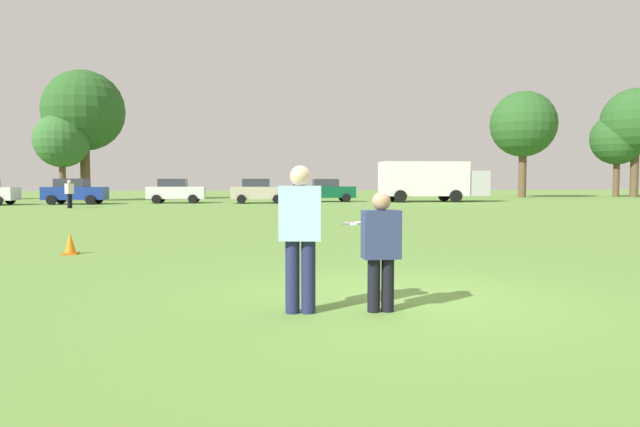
{
  "coord_description": "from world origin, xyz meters",
  "views": [
    {
      "loc": [
        -2.47,
        -7.16,
        1.57
      ],
      "look_at": [
        -0.8,
        1.68,
        1.07
      ],
      "focal_mm": 31.43,
      "sensor_mm": 36.0,
      "label": 1
    }
  ],
  "objects_px": {
    "parked_car_mid_left": "(75,191)",
    "box_truck": "(431,180)",
    "parked_car_mid_right": "(259,191)",
    "player_thrower": "(300,230)",
    "parked_car_near_right": "(328,190)",
    "frisbee": "(352,223)",
    "player_defender": "(381,245)",
    "traffic_cone": "(70,244)",
    "bystander_far_jogger": "(295,191)",
    "parked_car_center": "(176,191)",
    "bystander_sideline_watcher": "(69,192)"
  },
  "relations": [
    {
      "from": "frisbee",
      "to": "parked_car_mid_left",
      "type": "xyz_separation_m",
      "value": [
        -11.47,
        35.59,
        -0.13
      ]
    },
    {
      "from": "player_defender",
      "to": "traffic_cone",
      "type": "relative_size",
      "value": 3.03
    },
    {
      "from": "parked_car_center",
      "to": "box_truck",
      "type": "relative_size",
      "value": 0.5
    },
    {
      "from": "parked_car_center",
      "to": "frisbee",
      "type": "bearing_deg",
      "value": -82.9
    },
    {
      "from": "parked_car_center",
      "to": "box_truck",
      "type": "distance_m",
      "value": 19.89
    },
    {
      "from": "parked_car_mid_left",
      "to": "parked_car_mid_right",
      "type": "distance_m",
      "value": 13.03
    },
    {
      "from": "traffic_cone",
      "to": "bystander_far_jogger",
      "type": "bearing_deg",
      "value": 71.76
    },
    {
      "from": "parked_car_near_right",
      "to": "parked_car_mid_left",
      "type": "bearing_deg",
      "value": -175.26
    },
    {
      "from": "parked_car_mid_left",
      "to": "bystander_far_jogger",
      "type": "distance_m",
      "value": 15.68
    },
    {
      "from": "bystander_far_jogger",
      "to": "parked_car_mid_left",
      "type": "bearing_deg",
      "value": 169.13
    },
    {
      "from": "parked_car_mid_left",
      "to": "box_truck",
      "type": "distance_m",
      "value": 26.8
    },
    {
      "from": "parked_car_mid_left",
      "to": "parked_car_near_right",
      "type": "xyz_separation_m",
      "value": [
        18.71,
        1.55,
        0.0
      ]
    },
    {
      "from": "box_truck",
      "to": "bystander_far_jogger",
      "type": "distance_m",
      "value": 11.77
    },
    {
      "from": "frisbee",
      "to": "parked_car_mid_right",
      "type": "distance_m",
      "value": 35.11
    },
    {
      "from": "frisbee",
      "to": "parked_car_near_right",
      "type": "distance_m",
      "value": 37.84
    },
    {
      "from": "parked_car_mid_right",
      "to": "bystander_far_jogger",
      "type": "xyz_separation_m",
      "value": [
        2.37,
        -2.44,
        0.02
      ]
    },
    {
      "from": "player_thrower",
      "to": "parked_car_mid_left",
      "type": "bearing_deg",
      "value": 106.78
    },
    {
      "from": "player_thrower",
      "to": "parked_car_mid_left",
      "type": "height_order",
      "value": "parked_car_mid_left"
    },
    {
      "from": "player_thrower",
      "to": "parked_car_near_right",
      "type": "distance_m",
      "value": 38.16
    },
    {
      "from": "frisbee",
      "to": "bystander_sideline_watcher",
      "type": "relative_size",
      "value": 0.16
    },
    {
      "from": "player_thrower",
      "to": "frisbee",
      "type": "distance_m",
      "value": 0.71
    },
    {
      "from": "box_truck",
      "to": "bystander_far_jogger",
      "type": "relative_size",
      "value": 5.18
    },
    {
      "from": "traffic_cone",
      "to": "bystander_sideline_watcher",
      "type": "height_order",
      "value": "bystander_sideline_watcher"
    },
    {
      "from": "player_thrower",
      "to": "bystander_sideline_watcher",
      "type": "relative_size",
      "value": 1.04
    },
    {
      "from": "parked_car_center",
      "to": "bystander_far_jogger",
      "type": "distance_m",
      "value": 9.29
    },
    {
      "from": "parked_car_center",
      "to": "parked_car_near_right",
      "type": "bearing_deg",
      "value": 3.32
    },
    {
      "from": "frisbee",
      "to": "parked_car_mid_right",
      "type": "xyz_separation_m",
      "value": [
        1.55,
        35.07,
        -0.13
      ]
    },
    {
      "from": "frisbee",
      "to": "bystander_far_jogger",
      "type": "height_order",
      "value": "bystander_far_jogger"
    },
    {
      "from": "player_thrower",
      "to": "parked_car_mid_right",
      "type": "bearing_deg",
      "value": 86.38
    },
    {
      "from": "parked_car_mid_right",
      "to": "box_truck",
      "type": "bearing_deg",
      "value": 1.8
    },
    {
      "from": "parked_car_mid_left",
      "to": "parked_car_mid_right",
      "type": "bearing_deg",
      "value": -2.29
    },
    {
      "from": "player_thrower",
      "to": "traffic_cone",
      "type": "relative_size",
      "value": 3.69
    },
    {
      "from": "player_defender",
      "to": "parked_car_mid_left",
      "type": "relative_size",
      "value": 0.34
    },
    {
      "from": "parked_car_center",
      "to": "parked_car_mid_right",
      "type": "height_order",
      "value": "same"
    },
    {
      "from": "parked_car_center",
      "to": "parked_car_mid_right",
      "type": "xyz_separation_m",
      "value": [
        6.09,
        -1.39,
        0.0
      ]
    },
    {
      "from": "parked_car_center",
      "to": "parked_car_mid_right",
      "type": "bearing_deg",
      "value": -12.82
    },
    {
      "from": "traffic_cone",
      "to": "box_truck",
      "type": "bearing_deg",
      "value": 55.56
    },
    {
      "from": "parked_car_near_right",
      "to": "player_defender",
      "type": "bearing_deg",
      "value": -100.52
    },
    {
      "from": "player_defender",
      "to": "parked_car_mid_left",
      "type": "distance_m",
      "value": 37.77
    },
    {
      "from": "player_defender",
      "to": "traffic_cone",
      "type": "distance_m",
      "value": 8.26
    },
    {
      "from": "player_thrower",
      "to": "player_defender",
      "type": "xyz_separation_m",
      "value": [
        0.97,
        -0.11,
        -0.19
      ]
    },
    {
      "from": "player_defender",
      "to": "bystander_far_jogger",
      "type": "height_order",
      "value": "bystander_far_jogger"
    },
    {
      "from": "parked_car_center",
      "to": "parked_car_mid_left",
      "type": "bearing_deg",
      "value": -172.88
    },
    {
      "from": "player_thrower",
      "to": "parked_car_mid_left",
      "type": "distance_m",
      "value": 37.37
    },
    {
      "from": "parked_car_mid_right",
      "to": "traffic_cone",
      "type": "bearing_deg",
      "value": -102.39
    },
    {
      "from": "frisbee",
      "to": "traffic_cone",
      "type": "distance_m",
      "value": 7.87
    },
    {
      "from": "player_defender",
      "to": "parked_car_near_right",
      "type": "distance_m",
      "value": 38.08
    },
    {
      "from": "player_defender",
      "to": "box_truck",
      "type": "relative_size",
      "value": 0.17
    },
    {
      "from": "parked_car_near_right",
      "to": "traffic_cone",
      "type": "bearing_deg",
      "value": -111.24
    },
    {
      "from": "bystander_sideline_watcher",
      "to": "player_defender",
      "type": "bearing_deg",
      "value": -70.28
    }
  ]
}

